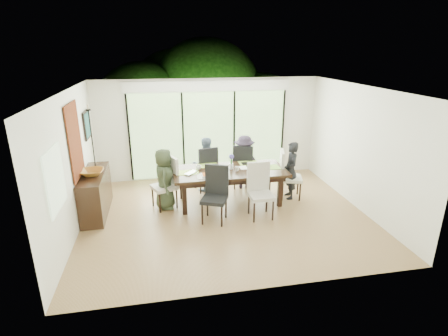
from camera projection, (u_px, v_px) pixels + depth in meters
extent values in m
cube|color=brown|center=(226.00, 215.00, 7.60)|extent=(6.00, 5.00, 0.01)
cube|color=white|center=(226.00, 89.00, 6.71)|extent=(6.00, 5.00, 0.01)
cube|color=white|center=(209.00, 129.00, 9.48)|extent=(6.00, 0.02, 2.70)
cube|color=silver|center=(261.00, 209.00, 4.82)|extent=(6.00, 0.02, 2.70)
cube|color=silver|center=(71.00, 165.00, 6.62)|extent=(0.02, 5.00, 2.70)
cube|color=beige|center=(360.00, 148.00, 7.68)|extent=(0.02, 5.00, 2.70)
cube|color=#598C3F|center=(209.00, 135.00, 9.49)|extent=(4.20, 0.02, 2.30)
cube|color=white|center=(208.00, 86.00, 9.06)|extent=(4.40, 0.06, 0.28)
cube|color=black|center=(129.00, 138.00, 9.12)|extent=(0.05, 0.04, 2.30)
cube|color=black|center=(183.00, 136.00, 9.36)|extent=(0.05, 0.04, 2.30)
cube|color=black|center=(234.00, 134.00, 9.61)|extent=(0.05, 0.04, 2.30)
cube|color=black|center=(282.00, 132.00, 9.85)|extent=(0.05, 0.04, 2.30)
cube|color=#8CAD7F|center=(55.00, 179.00, 5.47)|extent=(0.02, 0.90, 1.00)
cube|color=brown|center=(205.00, 167.00, 10.77)|extent=(6.00, 1.80, 0.10)
cube|color=#513723|center=(201.00, 142.00, 11.31)|extent=(6.00, 0.08, 0.06)
sphere|color=#14380F|center=(144.00, 111.00, 11.63)|extent=(3.20, 3.20, 3.20)
sphere|color=#14380F|center=(206.00, 96.00, 12.46)|extent=(4.00, 4.00, 4.00)
sphere|color=#14380F|center=(261.00, 113.00, 12.21)|extent=(2.80, 2.80, 2.80)
sphere|color=#14380F|center=(177.00, 99.00, 12.99)|extent=(3.60, 3.60, 3.60)
cube|color=black|center=(230.00, 171.00, 7.98)|extent=(2.57, 1.18, 0.06)
cube|color=black|center=(230.00, 175.00, 8.01)|extent=(2.36, 0.96, 0.11)
cube|color=black|center=(185.00, 198.00, 7.53)|extent=(0.10, 0.10, 0.74)
cube|color=black|center=(280.00, 191.00, 7.90)|extent=(0.10, 0.10, 0.74)
cube|color=black|center=(182.00, 184.00, 8.32)|extent=(0.10, 0.10, 0.74)
cube|color=black|center=(268.00, 178.00, 8.70)|extent=(0.10, 0.10, 0.74)
imported|color=#38452E|center=(164.00, 179.00, 7.75)|extent=(0.46, 0.68, 1.38)
imported|color=black|center=(291.00, 171.00, 8.27)|extent=(0.47, 0.68, 1.38)
imported|color=slate|center=(205.00, 164.00, 8.70)|extent=(0.71, 0.52, 1.38)
imported|color=#282030|center=(244.00, 162.00, 8.88)|extent=(0.72, 0.55, 1.38)
cube|color=#9DC245|center=(188.00, 172.00, 7.80)|extent=(0.47, 0.34, 0.01)
cube|color=#71A039|center=(270.00, 167.00, 8.14)|extent=(0.47, 0.34, 0.01)
cube|color=#8AAD3E|center=(208.00, 165.00, 8.26)|extent=(0.47, 0.34, 0.01)
cube|color=#8CAB3D|center=(249.00, 163.00, 8.44)|extent=(0.47, 0.34, 0.01)
cube|color=white|center=(208.00, 176.00, 7.60)|extent=(0.47, 0.34, 0.01)
cube|color=black|center=(212.00, 165.00, 8.23)|extent=(0.28, 0.19, 0.01)
cube|color=black|center=(247.00, 163.00, 8.38)|extent=(0.26, 0.18, 0.01)
cube|color=white|center=(260.00, 169.00, 8.05)|extent=(0.32, 0.24, 0.00)
cube|color=white|center=(208.00, 175.00, 7.59)|extent=(0.28, 0.28, 0.03)
cube|color=#C95817|center=(208.00, 174.00, 7.58)|extent=(0.21, 0.21, 0.01)
cylinder|color=silver|center=(231.00, 166.00, 8.01)|extent=(0.09, 0.09, 0.13)
cylinder|color=#337226|center=(231.00, 161.00, 7.96)|extent=(0.04, 0.04, 0.17)
sphere|color=#5144AB|center=(231.00, 157.00, 7.93)|extent=(0.12, 0.12, 0.12)
imported|color=silver|center=(193.00, 173.00, 7.73)|extent=(0.40, 0.42, 0.03)
imported|color=white|center=(198.00, 168.00, 7.97)|extent=(0.19, 0.19, 0.10)
imported|color=white|center=(237.00, 169.00, 7.89)|extent=(0.15, 0.15, 0.10)
imported|color=white|center=(262.00, 164.00, 8.19)|extent=(0.18, 0.18, 0.10)
imported|color=white|center=(240.00, 168.00, 8.06)|extent=(0.18, 0.25, 0.02)
cube|color=black|center=(96.00, 193.00, 7.57)|extent=(0.46, 1.63, 0.92)
imported|color=#905D1F|center=(92.00, 172.00, 7.31)|extent=(0.49, 0.49, 0.12)
cylinder|color=black|center=(96.00, 167.00, 7.74)|extent=(0.10, 0.10, 0.04)
cylinder|color=black|center=(92.00, 139.00, 7.53)|extent=(0.02, 0.02, 1.27)
cylinder|color=black|center=(88.00, 110.00, 7.32)|extent=(0.10, 0.10, 0.03)
cylinder|color=silver|center=(88.00, 107.00, 7.30)|extent=(0.04, 0.04, 0.10)
cube|color=#913415|center=(75.00, 141.00, 6.89)|extent=(0.02, 1.00, 1.50)
cube|color=black|center=(86.00, 125.00, 8.08)|extent=(0.03, 0.55, 0.65)
cube|color=#164847|center=(87.00, 125.00, 8.08)|extent=(0.01, 0.45, 0.55)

